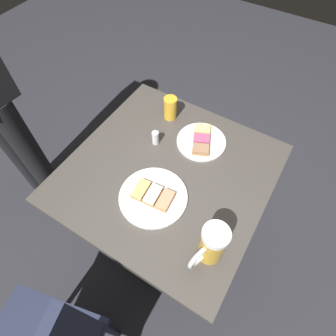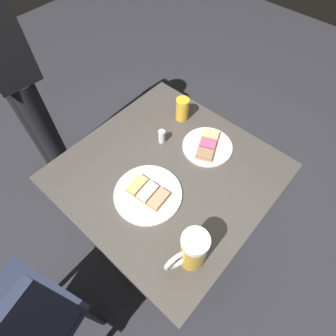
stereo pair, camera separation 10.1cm
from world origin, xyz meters
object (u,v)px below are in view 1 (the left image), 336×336
object	(u,v)px
plate_far	(153,196)
salt_shaker	(155,138)
beer_glass_small	(170,108)
plate_near	(201,141)
beer_mug	(211,245)

from	to	relation	value
plate_far	salt_shaker	xyz separation A→B (m)	(-0.13, 0.21, 0.02)
beer_glass_small	salt_shaker	world-z (taller)	beer_glass_small
plate_near	beer_mug	world-z (taller)	beer_mug
plate_far	plate_near	bearing A→B (deg)	84.99
salt_shaker	plate_near	bearing A→B (deg)	31.60
plate_far	beer_mug	world-z (taller)	beer_mug
beer_glass_small	plate_near	bearing A→B (deg)	-17.84
plate_near	plate_far	bearing A→B (deg)	-95.01
plate_near	salt_shaker	size ratio (longest dim) A/B	3.35
plate_far	beer_mug	distance (m)	0.27
plate_near	plate_far	xyz separation A→B (m)	(-0.03, -0.31, -0.00)
beer_mug	salt_shaker	size ratio (longest dim) A/B	2.79
plate_near	beer_glass_small	distance (m)	0.19
plate_near	beer_mug	xyz separation A→B (m)	(0.22, -0.38, 0.07)
plate_far	salt_shaker	distance (m)	0.25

